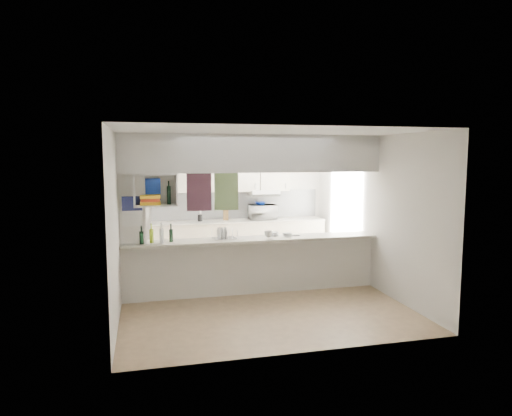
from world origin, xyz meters
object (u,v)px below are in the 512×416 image
object	(u,v)px
bowl	(260,203)
dish_rack	(224,234)
microwave	(263,212)
wine_bottles	(157,236)

from	to	relation	value
bowl	dish_rack	distance (m)	2.40
microwave	wine_bottles	xyz separation A→B (m)	(-2.26, -2.18, -0.04)
microwave	dish_rack	bearing A→B (deg)	61.05
microwave	wine_bottles	distance (m)	3.14
bowl	wine_bottles	size ratio (longest dim) A/B	0.45
bowl	wine_bottles	distance (m)	3.13
microwave	wine_bottles	bearing A→B (deg)	44.68
bowl	wine_bottles	xyz separation A→B (m)	(-2.22, -2.20, -0.23)
dish_rack	wine_bottles	world-z (taller)	wine_bottles
bowl	wine_bottles	bearing A→B (deg)	-135.27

